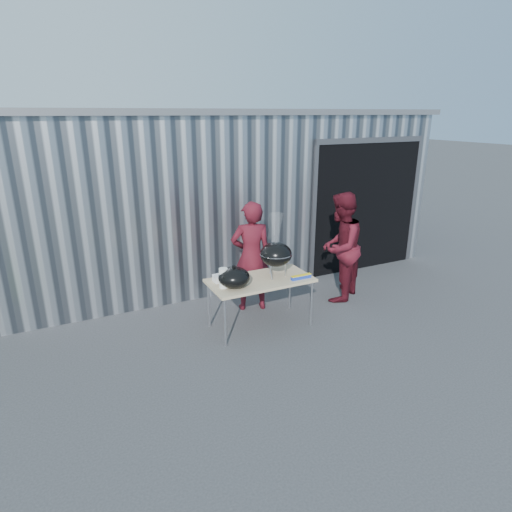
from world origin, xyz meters
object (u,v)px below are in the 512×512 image
kettle_grill (276,250)px  person_cook (251,257)px  person_bystander (340,247)px  folding_table (260,282)px

kettle_grill → person_cook: size_ratio=0.53×
kettle_grill → person_cook: 0.69m
kettle_grill → person_bystander: person_bystander is taller
folding_table → kettle_grill: kettle_grill is taller
folding_table → kettle_grill: (0.25, -0.00, 0.45)m
kettle_grill → person_cook: bearing=98.6°
folding_table → person_cook: bearing=76.2°
folding_table → person_bystander: person_bystander is taller
person_bystander → folding_table: bearing=-23.2°
kettle_grill → person_cook: person_cook is taller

